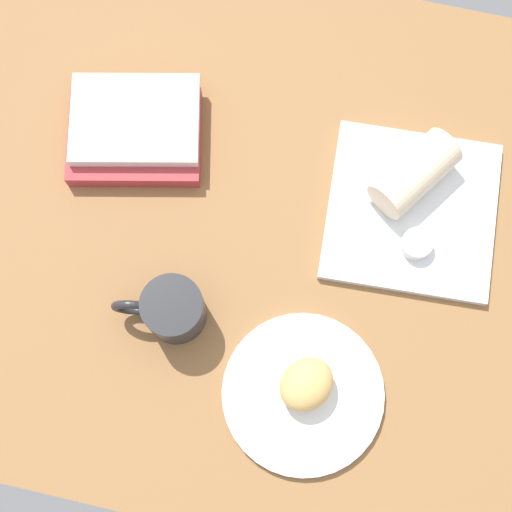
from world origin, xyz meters
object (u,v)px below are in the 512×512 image
(round_plate, at_px, (303,394))
(scone_pastry, at_px, (306,384))
(coffee_mug, at_px, (171,310))
(sauce_cup, at_px, (416,244))
(breakfast_wrap, at_px, (415,174))
(square_plate, at_px, (411,211))
(book_stack, at_px, (135,131))

(round_plate, relative_size, scone_pastry, 2.87)
(scone_pastry, bearing_deg, coffee_mug, -16.20)
(sauce_cup, height_order, breakfast_wrap, breakfast_wrap)
(scone_pastry, height_order, coffee_mug, coffee_mug)
(round_plate, bearing_deg, coffee_mug, -19.05)
(breakfast_wrap, bearing_deg, coffee_mug, 76.69)
(square_plate, bearing_deg, round_plate, 71.00)
(square_plate, bearing_deg, sauce_cup, 103.62)
(breakfast_wrap, height_order, coffee_mug, coffee_mug)
(round_plate, height_order, square_plate, square_plate)
(scone_pastry, xyz_separation_m, square_plate, (-0.11, -0.30, -0.03))
(round_plate, height_order, coffee_mug, coffee_mug)
(scone_pastry, xyz_separation_m, breakfast_wrap, (-0.10, -0.34, 0.01))
(round_plate, distance_m, scone_pastry, 0.04)
(square_plate, distance_m, coffee_mug, 0.40)
(breakfast_wrap, bearing_deg, round_plate, 109.19)
(sauce_cup, relative_size, book_stack, 0.20)
(book_stack, bearing_deg, breakfast_wrap, -177.99)
(sauce_cup, bearing_deg, coffee_mug, 28.45)
(scone_pastry, distance_m, square_plate, 0.32)
(breakfast_wrap, distance_m, book_stack, 0.44)
(round_plate, xyz_separation_m, scone_pastry, (-0.00, -0.01, 0.03))
(round_plate, height_order, breakfast_wrap, breakfast_wrap)
(scone_pastry, xyz_separation_m, book_stack, (0.34, -0.33, -0.02))
(scone_pastry, distance_m, breakfast_wrap, 0.36)
(book_stack, bearing_deg, round_plate, 135.11)
(square_plate, bearing_deg, book_stack, -3.78)
(book_stack, relative_size, coffee_mug, 1.72)
(square_plate, distance_m, breakfast_wrap, 0.06)
(sauce_cup, xyz_separation_m, breakfast_wrap, (0.02, -0.10, 0.02))
(round_plate, relative_size, coffee_mug, 1.74)
(round_plate, bearing_deg, scone_pastry, -93.54)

